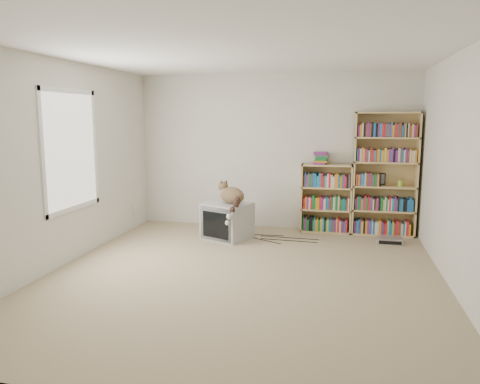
% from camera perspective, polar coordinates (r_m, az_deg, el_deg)
% --- Properties ---
extents(floor, '(4.50, 5.00, 0.01)m').
position_cam_1_polar(floor, '(5.48, 0.37, -10.19)').
color(floor, tan).
rests_on(floor, ground).
extents(wall_back, '(4.50, 0.02, 2.50)m').
position_cam_1_polar(wall_back, '(7.65, 4.23, 4.90)').
color(wall_back, silver).
rests_on(wall_back, floor).
extents(wall_front, '(4.50, 0.02, 2.50)m').
position_cam_1_polar(wall_front, '(2.83, -10.05, -2.51)').
color(wall_front, silver).
rests_on(wall_front, floor).
extents(wall_left, '(0.02, 5.00, 2.50)m').
position_cam_1_polar(wall_left, '(6.07, -20.93, 3.21)').
color(wall_left, silver).
rests_on(wall_left, floor).
extents(wall_right, '(0.02, 5.00, 2.50)m').
position_cam_1_polar(wall_right, '(5.23, 25.31, 2.08)').
color(wall_right, silver).
rests_on(wall_right, floor).
extents(ceiling, '(4.50, 5.00, 0.02)m').
position_cam_1_polar(ceiling, '(5.21, 0.40, 16.71)').
color(ceiling, white).
rests_on(ceiling, wall_back).
extents(window, '(0.02, 1.22, 1.52)m').
position_cam_1_polar(window, '(6.22, -19.91, 4.79)').
color(window, white).
rests_on(window, wall_left).
extents(crt_tv, '(0.80, 0.77, 0.54)m').
position_cam_1_polar(crt_tv, '(7.03, -1.53, -3.54)').
color(crt_tv, '#ACADAF').
rests_on(crt_tv, floor).
extents(cat, '(0.54, 0.74, 0.54)m').
position_cam_1_polar(cat, '(6.89, -1.03, -0.73)').
color(cat, '#392817').
rests_on(cat, crt_tv).
extents(bookcase_tall, '(0.94, 0.30, 1.89)m').
position_cam_1_polar(bookcase_tall, '(7.51, 17.22, 1.70)').
color(bookcase_tall, tan).
rests_on(bookcase_tall, floor).
extents(bookcase_short, '(0.79, 0.30, 1.08)m').
position_cam_1_polar(bookcase_short, '(7.54, 10.46, -1.06)').
color(bookcase_short, tan).
rests_on(bookcase_short, floor).
extents(book_stack, '(0.22, 0.29, 0.19)m').
position_cam_1_polar(book_stack, '(7.45, 9.78, 4.09)').
color(book_stack, red).
rests_on(book_stack, bookcase_short).
extents(green_mug, '(0.08, 0.08, 0.09)m').
position_cam_1_polar(green_mug, '(7.52, 18.94, 1.02)').
color(green_mug, '#9FC538').
rests_on(green_mug, bookcase_tall).
extents(framed_print, '(0.14, 0.05, 0.18)m').
position_cam_1_polar(framed_print, '(7.59, 16.79, 1.55)').
color(framed_print, black).
rests_on(framed_print, bookcase_tall).
extents(dvd_player, '(0.37, 0.27, 0.08)m').
position_cam_1_polar(dvd_player, '(7.15, 17.72, -5.65)').
color(dvd_player, '#A9A9AE').
rests_on(dvd_player, floor).
extents(wall_outlet, '(0.01, 0.08, 0.13)m').
position_cam_1_polar(wall_outlet, '(7.89, -12.76, -2.00)').
color(wall_outlet, silver).
rests_on(wall_outlet, wall_left).
extents(floor_cables, '(1.20, 0.70, 0.01)m').
position_cam_1_polar(floor_cables, '(7.07, 5.07, -5.71)').
color(floor_cables, black).
rests_on(floor_cables, floor).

